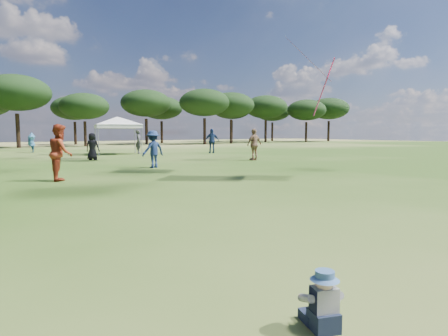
{
  "coord_description": "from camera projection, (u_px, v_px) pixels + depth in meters",
  "views": [
    {
      "loc": [
        -2.34,
        -0.25,
        1.61
      ],
      "look_at": [
        0.08,
        3.1,
        1.21
      ],
      "focal_mm": 30.0,
      "sensor_mm": 36.0,
      "label": 1
    }
  ],
  "objects": [
    {
      "name": "tree_line",
      "position": [
        3.0,
        97.0,
        40.8
      ],
      "size": [
        108.78,
        17.63,
        7.77
      ],
      "color": "black",
      "rests_on": "ground"
    },
    {
      "name": "tent_right",
      "position": [
        117.0,
        118.0,
        27.32
      ],
      "size": [
        6.16,
        6.16,
        3.06
      ],
      "rotation": [
        0.0,
        0.0,
        -0.23
      ],
      "color": "gray",
      "rests_on": "ground"
    },
    {
      "name": "toddler",
      "position": [
        323.0,
        303.0,
        3.05
      ],
      "size": [
        0.38,
        0.41,
        0.5
      ],
      "rotation": [
        0.0,
        0.0,
        -0.37
      ],
      "color": "black",
      "rests_on": "ground"
    }
  ]
}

